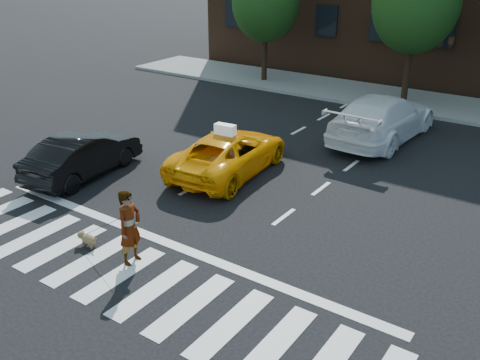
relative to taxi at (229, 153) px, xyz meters
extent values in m
plane|color=black|center=(1.40, -6.07, -0.67)|extent=(120.00, 120.00, 0.00)
cube|color=silver|center=(1.40, -6.07, -0.66)|extent=(13.00, 2.40, 0.01)
cube|color=silver|center=(1.40, -4.47, -0.66)|extent=(12.00, 0.30, 0.01)
cube|color=slate|center=(1.40, 11.43, -0.59)|extent=(30.00, 4.00, 0.15)
cylinder|color=black|center=(-5.60, 10.93, 0.96)|extent=(0.28, 0.28, 3.25)
ellipsoid|color=#1A3C10|center=(-5.60, 10.93, 3.36)|extent=(3.38, 3.38, 3.89)
cylinder|color=black|center=(1.90, 10.93, 1.11)|extent=(0.28, 0.28, 3.55)
ellipsoid|color=#1A3C10|center=(1.90, 10.93, 3.74)|extent=(3.69, 3.69, 4.25)
imported|color=#FDA105|center=(0.00, 0.00, 0.00)|extent=(2.66, 4.98, 1.33)
imported|color=black|center=(-3.60, -2.79, 0.02)|extent=(1.96, 4.29, 1.36)
imported|color=white|center=(2.80, 5.79, 0.18)|extent=(2.60, 5.89, 1.68)
imported|color=#999999|center=(1.25, -5.55, 0.22)|extent=(0.47, 0.67, 1.78)
ellipsoid|color=#8A6446|center=(-0.10, -5.67, -0.47)|extent=(0.46, 0.28, 0.25)
sphere|color=#8A6446|center=(-0.32, -5.69, -0.41)|extent=(0.20, 0.20, 0.18)
sphere|color=#8A6446|center=(-0.40, -5.70, -0.44)|extent=(0.10, 0.10, 0.09)
cylinder|color=#8A6446|center=(0.11, -5.64, -0.41)|extent=(0.13, 0.05, 0.11)
sphere|color=#8A6446|center=(-0.33, -5.63, -0.35)|extent=(0.07, 0.07, 0.06)
sphere|color=#8A6446|center=(-0.31, -5.75, -0.35)|extent=(0.07, 0.07, 0.06)
cylinder|color=#8A6446|center=(-0.23, -5.74, -0.61)|extent=(0.05, 0.05, 0.12)
cylinder|color=#8A6446|center=(-0.24, -5.63, -0.61)|extent=(0.05, 0.05, 0.12)
cylinder|color=#8A6446|center=(0.03, -5.71, -0.61)|extent=(0.05, 0.05, 0.12)
cylinder|color=#8A6446|center=(0.02, -5.60, -0.61)|extent=(0.05, 0.05, 0.12)
cube|color=white|center=(0.00, -0.20, 0.83)|extent=(0.67, 0.34, 0.32)
camera|label=1|loc=(9.25, -12.77, 6.03)|focal=40.00mm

